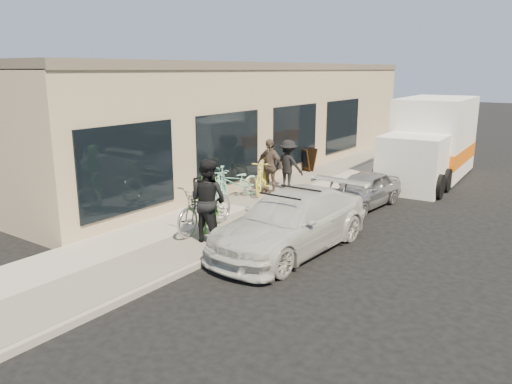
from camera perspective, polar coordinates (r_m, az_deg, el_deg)
The scene contains 17 objects.
ground at distance 10.86m, azimuth -1.68°, elevation -7.71°, with size 120.00×120.00×0.00m, color black.
sidewalk at distance 14.25m, azimuth -0.84°, elevation -2.09°, with size 3.00×34.00×0.15m, color #A8A398.
curb at distance 13.43m, azimuth 4.51°, elevation -3.18°, with size 0.12×34.00×0.13m, color gray.
storefront at distance 19.73m, azimuth 0.11°, elevation 8.42°, with size 3.60×20.00×4.22m.
bike_rack at distance 14.15m, azimuth -6.20°, elevation 0.36°, with size 0.09×0.66×0.92m.
sandwich_board at distance 19.43m, azimuth 5.91°, elevation 3.72°, with size 0.71×0.71×0.87m.
sedan_white at distance 11.24m, azimuth 4.05°, elevation -3.38°, with size 2.14×4.68×1.37m.
sedan_silver at distance 15.07m, azimuth 12.15°, elevation 0.24°, with size 1.24×3.07×1.05m, color gray.
moving_truck at distance 19.57m, azimuth 19.34°, elevation 5.22°, with size 2.61×6.16×2.97m.
tandem_bike at distance 12.20m, azimuth -5.73°, elevation -1.72°, with size 0.77×2.20×1.15m, color #BBBBBD.
woman_rider at distance 11.68m, azimuth -5.45°, elevation -0.78°, with size 0.66×0.43×1.80m, color green.
man_standing at distance 11.33m, azimuth -5.51°, elevation -0.95°, with size 0.93×0.72×1.91m, color black.
cruiser_bike_a at distance 14.73m, azimuth -4.06°, elevation 0.81°, with size 0.49×1.74×1.05m, color #8CD1BE.
cruiser_bike_b at distance 15.22m, azimuth -2.32°, elevation 1.11°, with size 0.65×1.85×0.97m, color #8CD1BE.
cruiser_bike_c at distance 15.81m, azimuth 0.75°, elevation 1.82°, with size 0.51×1.81×1.09m, color yellow.
bystander_a at distance 16.25m, azimuth 3.68°, elevation 3.10°, with size 1.06×0.61×1.63m, color black.
bystander_b at distance 15.78m, azimuth 1.55°, elevation 2.98°, with size 1.01×0.42×1.73m, color brown.
Camera 1 is at (6.10, -8.05, 3.99)m, focal length 35.00 mm.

